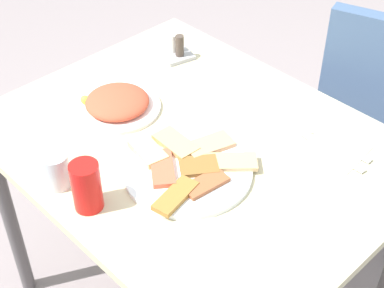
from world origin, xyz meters
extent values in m
cube|color=beige|center=(0.00, 0.00, 0.72)|extent=(1.04, 0.82, 0.02)
cylinder|color=#524D4F|center=(-0.46, -0.35, 0.35)|extent=(0.04, 0.04, 0.70)
cylinder|color=#524D4F|center=(-0.46, 0.35, 0.35)|extent=(0.04, 0.04, 0.70)
cylinder|color=brown|center=(-0.09, 0.90, 0.20)|extent=(0.03, 0.03, 0.40)
cylinder|color=brown|center=(0.02, 0.54, 0.20)|extent=(0.03, 0.03, 0.40)
cylinder|color=white|center=(0.08, -0.10, 0.73)|extent=(0.31, 0.31, 0.01)
cube|color=#A27031|center=(0.13, -0.18, 0.75)|extent=(0.07, 0.13, 0.01)
cube|color=#DC5D40|center=(0.04, -0.14, 0.75)|extent=(0.13, 0.12, 0.01)
cube|color=olive|center=(0.09, -0.07, 0.75)|extent=(0.11, 0.11, 0.01)
cube|color=#D8B370|center=(-0.01, -0.06, 0.75)|extent=(0.12, 0.07, 0.01)
cube|color=#A25A35|center=(0.14, -0.10, 0.75)|extent=(0.06, 0.12, 0.01)
cube|color=#E5D184|center=(-0.03, -0.13, 0.75)|extent=(0.12, 0.08, 0.02)
cube|color=tan|center=(0.05, 0.00, 0.75)|extent=(0.09, 0.13, 0.01)
cube|color=tan|center=(0.13, -0.01, 0.75)|extent=(0.13, 0.13, 0.01)
cylinder|color=white|center=(-0.24, -0.05, 0.73)|extent=(0.23, 0.23, 0.01)
ellipsoid|color=#D54E34|center=(-0.24, -0.05, 0.75)|extent=(0.24, 0.24, 0.05)
sphere|color=yellow|center=(-0.32, -0.11, 0.75)|extent=(0.02, 0.02, 0.02)
cylinder|color=red|center=(0.00, -0.33, 0.79)|extent=(0.08, 0.08, 0.12)
cylinder|color=silver|center=(-0.11, -0.34, 0.77)|extent=(0.06, 0.06, 0.09)
cube|color=white|center=(0.27, 0.23, 0.73)|extent=(0.15, 0.15, 0.00)
cube|color=silver|center=(0.27, 0.21, 0.73)|extent=(0.20, 0.03, 0.00)
cube|color=silver|center=(0.27, 0.25, 0.73)|extent=(0.18, 0.02, 0.00)
cube|color=#B2B2B7|center=(-0.33, 0.24, 0.73)|extent=(0.11, 0.11, 0.01)
cylinder|color=white|center=(-0.35, 0.24, 0.77)|extent=(0.03, 0.03, 0.06)
cylinder|color=#4B3E36|center=(-0.32, 0.24, 0.77)|extent=(0.03, 0.03, 0.07)
camera|label=1|loc=(0.82, -0.81, 1.68)|focal=54.83mm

